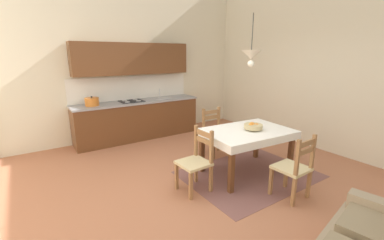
{
  "coord_description": "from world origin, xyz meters",
  "views": [
    {
      "loc": [
        -2.21,
        -2.85,
        1.96
      ],
      "look_at": [
        -0.1,
        0.33,
        0.97
      ],
      "focal_mm": 23.85,
      "sensor_mm": 36.0,
      "label": 1
    }
  ],
  "objects_px": {
    "pendant_lamp": "(251,55)",
    "kitchen_cabinetry": "(137,102)",
    "dining_table": "(247,137)",
    "dining_chair_camera_side": "(294,168)",
    "fruit_bowl": "(253,126)",
    "dining_chair_tv_side": "(196,162)",
    "dining_chair_kitchen_side": "(215,133)"
  },
  "relations": [
    {
      "from": "pendant_lamp",
      "to": "kitchen_cabinetry",
      "type": "bearing_deg",
      "value": 107.9
    },
    {
      "from": "dining_table",
      "to": "dining_chair_camera_side",
      "type": "distance_m",
      "value": 0.94
    },
    {
      "from": "fruit_bowl",
      "to": "pendant_lamp",
      "type": "xyz_separation_m",
      "value": [
        0.0,
        0.14,
        1.13
      ]
    },
    {
      "from": "kitchen_cabinetry",
      "to": "fruit_bowl",
      "type": "height_order",
      "value": "kitchen_cabinetry"
    },
    {
      "from": "dining_table",
      "to": "dining_chair_camera_side",
      "type": "xyz_separation_m",
      "value": [
        -0.02,
        -0.92,
        -0.19
      ]
    },
    {
      "from": "kitchen_cabinetry",
      "to": "dining_chair_tv_side",
      "type": "xyz_separation_m",
      "value": [
        -0.23,
        -2.79,
        -0.41
      ]
    },
    {
      "from": "dining_chair_tv_side",
      "to": "pendant_lamp",
      "type": "xyz_separation_m",
      "value": [
        1.1,
        0.09,
        1.5
      ]
    },
    {
      "from": "kitchen_cabinetry",
      "to": "fruit_bowl",
      "type": "relative_size",
      "value": 9.74
    },
    {
      "from": "dining_table",
      "to": "fruit_bowl",
      "type": "relative_size",
      "value": 4.96
    },
    {
      "from": "dining_chair_tv_side",
      "to": "dining_table",
      "type": "bearing_deg",
      "value": -0.09
    },
    {
      "from": "kitchen_cabinetry",
      "to": "dining_chair_tv_side",
      "type": "bearing_deg",
      "value": -94.73
    },
    {
      "from": "dining_table",
      "to": "dining_chair_tv_side",
      "type": "bearing_deg",
      "value": 179.91
    },
    {
      "from": "fruit_bowl",
      "to": "dining_chair_kitchen_side",
      "type": "bearing_deg",
      "value": 90.69
    },
    {
      "from": "dining_chair_camera_side",
      "to": "dining_chair_kitchen_side",
      "type": "distance_m",
      "value": 1.85
    },
    {
      "from": "dining_chair_kitchen_side",
      "to": "dining_chair_tv_side",
      "type": "bearing_deg",
      "value": -139.79
    },
    {
      "from": "dining_chair_tv_side",
      "to": "pendant_lamp",
      "type": "bearing_deg",
      "value": 4.51
    },
    {
      "from": "dining_chair_camera_side",
      "to": "fruit_bowl",
      "type": "bearing_deg",
      "value": 83.19
    },
    {
      "from": "dining_chair_kitchen_side",
      "to": "dining_chair_camera_side",
      "type": "bearing_deg",
      "value": -92.89
    },
    {
      "from": "dining_chair_kitchen_side",
      "to": "pendant_lamp",
      "type": "distance_m",
      "value": 1.71
    },
    {
      "from": "dining_chair_kitchen_side",
      "to": "fruit_bowl",
      "type": "relative_size",
      "value": 3.1
    },
    {
      "from": "kitchen_cabinetry",
      "to": "dining_table",
      "type": "bearing_deg",
      "value": -74.33
    },
    {
      "from": "dining_table",
      "to": "pendant_lamp",
      "type": "distance_m",
      "value": 1.31
    },
    {
      "from": "dining_chair_tv_side",
      "to": "fruit_bowl",
      "type": "height_order",
      "value": "dining_chair_tv_side"
    },
    {
      "from": "dining_chair_camera_side",
      "to": "fruit_bowl",
      "type": "height_order",
      "value": "dining_chair_camera_side"
    },
    {
      "from": "dining_table",
      "to": "dining_chair_tv_side",
      "type": "height_order",
      "value": "dining_chair_tv_side"
    },
    {
      "from": "pendant_lamp",
      "to": "dining_chair_camera_side",
      "type": "bearing_deg",
      "value": -96.18
    },
    {
      "from": "dining_chair_camera_side",
      "to": "fruit_bowl",
      "type": "distance_m",
      "value": 0.96
    },
    {
      "from": "kitchen_cabinetry",
      "to": "dining_chair_kitchen_side",
      "type": "relative_size",
      "value": 3.14
    },
    {
      "from": "kitchen_cabinetry",
      "to": "dining_chair_kitchen_side",
      "type": "distance_m",
      "value": 2.1
    },
    {
      "from": "kitchen_cabinetry",
      "to": "pendant_lamp",
      "type": "height_order",
      "value": "pendant_lamp"
    },
    {
      "from": "dining_table",
      "to": "fruit_bowl",
      "type": "height_order",
      "value": "fruit_bowl"
    },
    {
      "from": "fruit_bowl",
      "to": "pendant_lamp",
      "type": "bearing_deg",
      "value": 87.92
    }
  ]
}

